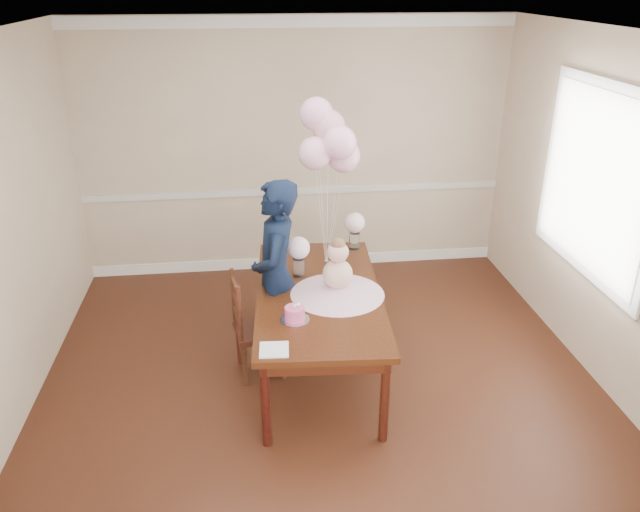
# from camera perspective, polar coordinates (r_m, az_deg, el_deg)

# --- Properties ---
(floor) EXTENTS (4.50, 5.00, 0.00)m
(floor) POSITION_cam_1_polar(r_m,az_deg,el_deg) (5.00, 0.41, -13.14)
(floor) COLOR black
(floor) RESTS_ON ground
(ceiling) EXTENTS (4.50, 5.00, 0.02)m
(ceiling) POSITION_cam_1_polar(r_m,az_deg,el_deg) (3.98, 0.53, 19.40)
(ceiling) COLOR white
(ceiling) RESTS_ON wall_back
(wall_back) EXTENTS (4.50, 0.02, 2.70)m
(wall_back) POSITION_cam_1_polar(r_m,az_deg,el_deg) (6.67, -2.29, 9.63)
(wall_back) COLOR tan
(wall_back) RESTS_ON floor
(wall_right) EXTENTS (0.02, 5.00, 2.70)m
(wall_right) POSITION_cam_1_polar(r_m,az_deg,el_deg) (5.09, 26.46, 2.29)
(wall_right) COLOR tan
(wall_right) RESTS_ON floor
(chair_rail_trim) EXTENTS (4.50, 0.02, 0.07)m
(chair_rail_trim) POSITION_cam_1_polar(r_m,az_deg,el_deg) (6.79, -2.22, 5.94)
(chair_rail_trim) COLOR silver
(chair_rail_trim) RESTS_ON wall_back
(crown_molding) EXTENTS (4.50, 0.02, 0.12)m
(crown_molding) POSITION_cam_1_polar(r_m,az_deg,el_deg) (6.46, -2.49, 20.66)
(crown_molding) COLOR white
(crown_molding) RESTS_ON wall_back
(baseboard_trim) EXTENTS (4.50, 0.02, 0.12)m
(baseboard_trim) POSITION_cam_1_polar(r_m,az_deg,el_deg) (7.10, -2.12, -0.51)
(baseboard_trim) COLOR white
(baseboard_trim) RESTS_ON floor
(window_frame) EXTENTS (0.02, 1.66, 1.56)m
(window_frame) POSITION_cam_1_polar(r_m,az_deg,el_deg) (5.42, 23.94, 6.24)
(window_frame) COLOR white
(window_frame) RESTS_ON wall_right
(window_blinds) EXTENTS (0.01, 1.50, 1.40)m
(window_blinds) POSITION_cam_1_polar(r_m,az_deg,el_deg) (5.41, 23.78, 6.25)
(window_blinds) COLOR silver
(window_blinds) RESTS_ON wall_right
(dining_table_top) EXTENTS (1.11, 2.02, 0.05)m
(dining_table_top) POSITION_cam_1_polar(r_m,az_deg,el_deg) (4.99, -0.14, -3.52)
(dining_table_top) COLOR black
(dining_table_top) RESTS_ON table_leg_fl
(table_apron) EXTENTS (1.00, 1.92, 0.10)m
(table_apron) POSITION_cam_1_polar(r_m,az_deg,el_deg) (5.02, -0.14, -4.26)
(table_apron) COLOR black
(table_apron) RESTS_ON table_leg_fl
(table_leg_fl) EXTENTS (0.07, 0.07, 0.69)m
(table_leg_fl) POSITION_cam_1_polar(r_m,az_deg,el_deg) (4.42, -4.99, -13.37)
(table_leg_fl) COLOR black
(table_leg_fl) RESTS_ON floor
(table_leg_fr) EXTENTS (0.07, 0.07, 0.69)m
(table_leg_fr) POSITION_cam_1_polar(r_m,az_deg,el_deg) (4.47, 5.93, -12.99)
(table_leg_fr) COLOR black
(table_leg_fr) RESTS_ON floor
(table_leg_bl) EXTENTS (0.07, 0.07, 0.69)m
(table_leg_bl) POSITION_cam_1_polar(r_m,az_deg,el_deg) (5.96, -4.57, -2.68)
(table_leg_bl) COLOR black
(table_leg_bl) RESTS_ON floor
(table_leg_br) EXTENTS (0.07, 0.07, 0.69)m
(table_leg_br) POSITION_cam_1_polar(r_m,az_deg,el_deg) (5.99, 3.35, -2.49)
(table_leg_br) COLOR black
(table_leg_br) RESTS_ON floor
(baby_skirt) EXTENTS (0.79, 0.79, 0.10)m
(baby_skirt) POSITION_cam_1_polar(r_m,az_deg,el_deg) (4.92, 1.60, -2.98)
(baby_skirt) COLOR #DEA3BB
(baby_skirt) RESTS_ON dining_table_top
(baby_torso) EXTENTS (0.24, 0.24, 0.24)m
(baby_torso) POSITION_cam_1_polar(r_m,az_deg,el_deg) (4.86, 1.62, -1.64)
(baby_torso) COLOR pink
(baby_torso) RESTS_ON baby_skirt
(baby_head) EXTENTS (0.17, 0.17, 0.17)m
(baby_head) POSITION_cam_1_polar(r_m,az_deg,el_deg) (4.78, 1.65, 0.37)
(baby_head) COLOR beige
(baby_head) RESTS_ON baby_torso
(baby_hair) EXTENTS (0.12, 0.12, 0.12)m
(baby_hair) POSITION_cam_1_polar(r_m,az_deg,el_deg) (4.76, 1.66, 1.01)
(baby_hair) COLOR brown
(baby_hair) RESTS_ON baby_head
(cake_platter) EXTENTS (0.23, 0.23, 0.01)m
(cake_platter) POSITION_cam_1_polar(r_m,az_deg,el_deg) (4.58, -2.31, -5.84)
(cake_platter) COLOR silver
(cake_platter) RESTS_ON dining_table_top
(birthday_cake) EXTENTS (0.16, 0.16, 0.10)m
(birthday_cake) POSITION_cam_1_polar(r_m,az_deg,el_deg) (4.56, -2.32, -5.27)
(birthday_cake) COLOR #D94487
(birthday_cake) RESTS_ON cake_platter
(cake_flower_a) EXTENTS (0.03, 0.03, 0.03)m
(cake_flower_a) POSITION_cam_1_polar(r_m,az_deg,el_deg) (4.52, -2.34, -4.56)
(cake_flower_a) COLOR silver
(cake_flower_a) RESTS_ON birthday_cake
(cake_flower_b) EXTENTS (0.03, 0.03, 0.03)m
(cake_flower_b) POSITION_cam_1_polar(r_m,az_deg,el_deg) (4.54, -1.97, -4.43)
(cake_flower_b) COLOR white
(cake_flower_b) RESTS_ON birthday_cake
(rose_vase_near) EXTENTS (0.10, 0.10, 0.16)m
(rose_vase_near) POSITION_cam_1_polar(r_m,az_deg,el_deg) (5.20, -1.94, -1.04)
(rose_vase_near) COLOR white
(rose_vase_near) RESTS_ON dining_table_top
(roses_near) EXTENTS (0.19, 0.19, 0.19)m
(roses_near) POSITION_cam_1_polar(r_m,az_deg,el_deg) (5.13, -1.96, 0.75)
(roses_near) COLOR white
(roses_near) RESTS_ON rose_vase_near
(rose_vase_far) EXTENTS (0.10, 0.10, 0.16)m
(rose_vase_far) POSITION_cam_1_polar(r_m,az_deg,el_deg) (5.72, 3.15, 1.40)
(rose_vase_far) COLOR white
(rose_vase_far) RESTS_ON dining_table_top
(roses_far) EXTENTS (0.19, 0.19, 0.19)m
(roses_far) POSITION_cam_1_polar(r_m,az_deg,el_deg) (5.66, 3.19, 3.05)
(roses_far) COLOR #F6CEDB
(roses_far) RESTS_ON rose_vase_far
(napkin) EXTENTS (0.21, 0.21, 0.01)m
(napkin) POSITION_cam_1_polar(r_m,az_deg,el_deg) (4.25, -4.22, -8.54)
(napkin) COLOR white
(napkin) RESTS_ON dining_table_top
(balloon_weight) EXTENTS (0.04, 0.04, 0.02)m
(balloon_weight) POSITION_cam_1_polar(r_m,az_deg,el_deg) (5.46, 0.59, -0.53)
(balloon_weight) COLOR silver
(balloon_weight) RESTS_ON dining_table_top
(balloon_a) EXTENTS (0.27, 0.27, 0.27)m
(balloon_a) POSITION_cam_1_polar(r_m,az_deg,el_deg) (5.12, -0.48, 9.36)
(balloon_a) COLOR #FFB4D0
(balloon_a) RESTS_ON balloon_ribbon_a
(balloon_b) EXTENTS (0.27, 0.27, 0.27)m
(balloon_b) POSITION_cam_1_polar(r_m,az_deg,el_deg) (5.06, 1.80, 10.32)
(balloon_b) COLOR #FFB4D8
(balloon_b) RESTS_ON balloon_ribbon_b
(balloon_c) EXTENTS (0.27, 0.27, 0.27)m
(balloon_c) POSITION_cam_1_polar(r_m,az_deg,el_deg) (5.18, 0.79, 11.76)
(balloon_c) COLOR #E19FAC
(balloon_c) RESTS_ON balloon_ribbon_c
(balloon_d) EXTENTS (0.27, 0.27, 0.27)m
(balloon_d) POSITION_cam_1_polar(r_m,az_deg,el_deg) (5.17, -0.33, 12.86)
(balloon_d) COLOR #EEA9CE
(balloon_d) RESTS_ON balloon_ribbon_d
(balloon_e) EXTENTS (0.27, 0.27, 0.27)m
(balloon_e) POSITION_cam_1_polar(r_m,az_deg,el_deg) (5.23, 2.21, 9.10)
(balloon_e) COLOR #FFB4D0
(balloon_e) RESTS_ON balloon_ribbon_e
(balloon_ribbon_a) EXTENTS (0.09, 0.01, 0.82)m
(balloon_ribbon_a) POSITION_cam_1_polar(r_m,az_deg,el_deg) (5.30, 0.08, 3.51)
(balloon_ribbon_a) COLOR white
(balloon_ribbon_a) RESTS_ON balloon_weight
(balloon_ribbon_b) EXTENTS (0.10, 0.06, 0.92)m
(balloon_ribbon_b) POSITION_cam_1_polar(r_m,az_deg,el_deg) (5.26, 1.16, 3.94)
(balloon_ribbon_b) COLOR silver
(balloon_ribbon_b) RESTS_ON balloon_weight
(balloon_ribbon_c) EXTENTS (0.03, 0.09, 1.02)m
(balloon_ribbon_c) POSITION_cam_1_polar(r_m,az_deg,el_deg) (5.31, 0.68, 4.70)
(balloon_ribbon_c) COLOR white
(balloon_ribbon_c) RESTS_ON balloon_weight
(balloon_ribbon_d) EXTENTS (0.08, 0.11, 1.11)m
(balloon_ribbon_d) POSITION_cam_1_polar(r_m,az_deg,el_deg) (5.30, 0.15, 5.23)
(balloon_ribbon_d) COLOR silver
(balloon_ribbon_d) RESTS_ON balloon_weight
(balloon_ribbon_e) EXTENTS (0.14, 0.06, 0.76)m
(balloon_ribbon_e) POSITION_cam_1_polar(r_m,az_deg,el_deg) (5.35, 1.37, 3.44)
(balloon_ribbon_e) COLOR silver
(balloon_ribbon_e) RESTS_ON balloon_weight
(dining_chair_seat) EXTENTS (0.44, 0.44, 0.04)m
(dining_chair_seat) POSITION_cam_1_polar(r_m,az_deg,el_deg) (5.14, -5.54, -6.73)
(dining_chair_seat) COLOR #34150E
(dining_chair_seat) RESTS_ON chair_leg_fl
(chair_leg_fl) EXTENTS (0.04, 0.04, 0.38)m
(chair_leg_fl) POSITION_cam_1_polar(r_m,az_deg,el_deg) (5.10, -6.88, -9.85)
(chair_leg_fl) COLOR #361B0E
(chair_leg_fl) RESTS_ON floor
(chair_leg_fr) EXTENTS (0.04, 0.04, 0.38)m
(chair_leg_fr) POSITION_cam_1_polar(r_m,az_deg,el_deg) (5.15, -3.35, -9.36)
(chair_leg_fr) COLOR #3C1D10
(chair_leg_fr) RESTS_ON floor
(chair_leg_bl) EXTENTS (0.04, 0.04, 0.38)m
(chair_leg_bl) POSITION_cam_1_polar(r_m,az_deg,el_deg) (5.37, -7.46, -8.00)
(chair_leg_bl) COLOR #3C1710
(chair_leg_bl) RESTS_ON floor
(chair_leg_br) EXTENTS (0.04, 0.04, 0.38)m
(chair_leg_br) POSITION_cam_1_polar(r_m,az_deg,el_deg) (5.41, -4.11, -7.55)
(chair_leg_br) COLOR #35180E
(chair_leg_br) RESTS_ON floor
(chair_back_post_l) EXTENTS (0.04, 0.04, 0.49)m
(chair_back_post_l) POSITION_cam_1_polar(r_m,az_deg,el_deg) (4.86, -7.36, -5.35)
(chair_back_post_l) COLOR #3E1B10
(chair_back_post_l) RESTS_ON dining_chair_seat
(chair_back_post_r) EXTENTS (0.04, 0.04, 0.49)m
(chair_back_post_r) POSITION_cam_1_polar(r_m,az_deg,el_deg) (5.13, -7.93, -3.66)
(chair_back_post_r) COLOR #391E0F
(chair_back_post_r) RESTS_ON dining_chair_seat
(chair_slat_low) EXTENTS (0.08, 0.35, 0.04)m
(chair_slat_low) POSITION_cam_1_polar(r_m,az_deg,el_deg) (5.05, -7.58, -5.53)
(chair_slat_low) COLOR #331B0D
(chair_slat_low) RESTS_ON dining_chair_seat
(chair_slat_mid) EXTENTS (0.08, 0.35, 0.04)m
(chair_slat_mid) POSITION_cam_1_polar(r_m,az_deg,el_deg) (4.98, -7.67, -4.13)
(chair_slat_mid) COLOR #39150F
(chair_slat_mid) RESTS_ON dining_chair_seat
(chair_slat_top) EXTENTS (0.08, 0.35, 0.04)m
(chair_slat_top) POSITION_cam_1_polar(r_m,az_deg,el_deg) (4.91, -7.76, -2.68)
(chair_slat_top) COLOR #3B1C10
(chair_slat_top) RESTS_ON dining_chair_seat
(woman) EXTENTS (0.47, 0.64, 1.63)m
(woman) POSITION_cam_1_polar(r_m,az_deg,el_deg) (5.05, -4.04, -1.93)
(woman) COLOR black
(woman) RESTS_ON floor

